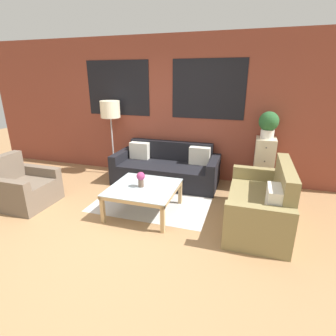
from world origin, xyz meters
TOP-DOWN VIEW (x-y plane):
  - ground_plane at (0.00, 0.00)m, footprint 16.00×16.00m
  - wall_back_brick at (0.00, 2.44)m, footprint 8.40×0.09m
  - rug at (0.31, 1.23)m, footprint 1.92×1.73m
  - couch_dark at (0.26, 1.95)m, footprint 2.05×0.88m
  - settee_vintage at (2.03, 0.81)m, footprint 0.80×1.55m
  - armchair_corner at (-1.69, 0.32)m, footprint 0.80×0.82m
  - coffee_table at (0.31, 0.65)m, footprint 1.00×1.00m
  - floor_lamp at (-0.99, 2.08)m, footprint 0.40×0.40m
  - drawer_cabinet at (2.08, 2.15)m, footprint 0.35×0.43m
  - potted_plant at (2.08, 2.15)m, footprint 0.34×0.34m
  - flower_vase at (0.27, 0.64)m, footprint 0.13×0.13m

SIDE VIEW (x-z plane):
  - ground_plane at x=0.00m, z-range 0.00..0.00m
  - rug at x=0.31m, z-range 0.00..0.00m
  - armchair_corner at x=-1.69m, z-range -0.14..0.70m
  - couch_dark at x=0.26m, z-range -0.11..0.67m
  - settee_vintage at x=2.03m, z-range -0.15..0.77m
  - coffee_table at x=0.31m, z-range 0.16..0.59m
  - drawer_cabinet at x=2.08m, z-range 0.00..0.99m
  - flower_vase at x=0.27m, z-range 0.46..0.69m
  - potted_plant at x=2.08m, z-range 1.02..1.49m
  - floor_lamp at x=-0.99m, z-range 0.56..2.13m
  - wall_back_brick at x=0.00m, z-range 0.01..2.81m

